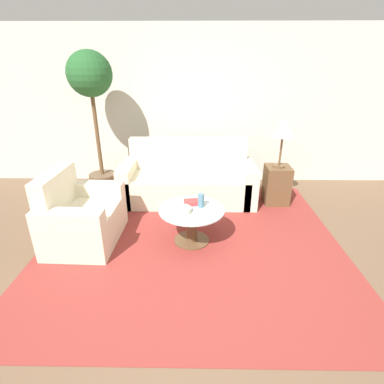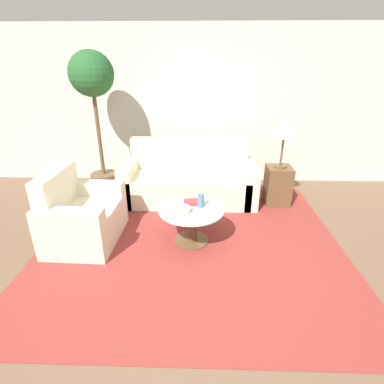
{
  "view_description": "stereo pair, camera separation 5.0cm",
  "coord_description": "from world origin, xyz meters",
  "px_view_note": "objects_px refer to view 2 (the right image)",
  "views": [
    {
      "loc": [
        0.15,
        -2.34,
        2.04
      ],
      "look_at": [
        0.1,
        1.05,
        0.55
      ],
      "focal_mm": 28.0,
      "sensor_mm": 36.0,
      "label": 1
    },
    {
      "loc": [
        0.2,
        -2.34,
        2.04
      ],
      "look_at": [
        0.1,
        1.05,
        0.55
      ],
      "focal_mm": 28.0,
      "sensor_mm": 36.0,
      "label": 2
    }
  ],
  "objects_px": {
    "armchair": "(80,218)",
    "coffee_table": "(191,221)",
    "potted_plant": "(94,96)",
    "book_stack": "(192,202)",
    "sofa_main": "(189,181)",
    "bowl": "(183,210)",
    "vase": "(201,200)",
    "table_lamp": "(285,130)"
  },
  "relations": [
    {
      "from": "armchair",
      "to": "coffee_table",
      "type": "bearing_deg",
      "value": -88.42
    },
    {
      "from": "armchair",
      "to": "potted_plant",
      "type": "relative_size",
      "value": 0.47
    },
    {
      "from": "coffee_table",
      "to": "book_stack",
      "type": "xyz_separation_m",
      "value": [
        -0.0,
        0.14,
        0.18
      ]
    },
    {
      "from": "sofa_main",
      "to": "bowl",
      "type": "relative_size",
      "value": 10.41
    },
    {
      "from": "book_stack",
      "to": "bowl",
      "type": "bearing_deg",
      "value": -121.59
    },
    {
      "from": "potted_plant",
      "to": "vase",
      "type": "relative_size",
      "value": 13.15
    },
    {
      "from": "book_stack",
      "to": "armchair",
      "type": "bearing_deg",
      "value": 177.06
    },
    {
      "from": "coffee_table",
      "to": "potted_plant",
      "type": "bearing_deg",
      "value": 135.67
    },
    {
      "from": "armchair",
      "to": "book_stack",
      "type": "relative_size",
      "value": 4.97
    },
    {
      "from": "table_lamp",
      "to": "vase",
      "type": "xyz_separation_m",
      "value": [
        -1.18,
        -1.06,
        -0.62
      ]
    },
    {
      "from": "vase",
      "to": "bowl",
      "type": "bearing_deg",
      "value": -145.77
    },
    {
      "from": "potted_plant",
      "to": "table_lamp",
      "type": "bearing_deg",
      "value": -6.96
    },
    {
      "from": "vase",
      "to": "bowl",
      "type": "distance_m",
      "value": 0.25
    },
    {
      "from": "armchair",
      "to": "vase",
      "type": "relative_size",
      "value": 6.12
    },
    {
      "from": "sofa_main",
      "to": "book_stack",
      "type": "xyz_separation_m",
      "value": [
        0.08,
        -1.12,
        0.17
      ]
    },
    {
      "from": "table_lamp",
      "to": "bowl",
      "type": "distance_m",
      "value": 1.95
    },
    {
      "from": "bowl",
      "to": "table_lamp",
      "type": "bearing_deg",
      "value": 41.03
    },
    {
      "from": "coffee_table",
      "to": "vase",
      "type": "xyz_separation_m",
      "value": [
        0.11,
        0.06,
        0.24
      ]
    },
    {
      "from": "armchair",
      "to": "book_stack",
      "type": "xyz_separation_m",
      "value": [
        1.35,
        0.13,
        0.17
      ]
    },
    {
      "from": "table_lamp",
      "to": "vase",
      "type": "bearing_deg",
      "value": -137.93
    },
    {
      "from": "coffee_table",
      "to": "bowl",
      "type": "height_order",
      "value": "bowl"
    },
    {
      "from": "table_lamp",
      "to": "sofa_main",
      "type": "bearing_deg",
      "value": 174.35
    },
    {
      "from": "sofa_main",
      "to": "bowl",
      "type": "bearing_deg",
      "value": -90.53
    },
    {
      "from": "vase",
      "to": "book_stack",
      "type": "relative_size",
      "value": 0.81
    },
    {
      "from": "armchair",
      "to": "bowl",
      "type": "relative_size",
      "value": 5.18
    },
    {
      "from": "armchair",
      "to": "potted_plant",
      "type": "distance_m",
      "value": 1.93
    },
    {
      "from": "table_lamp",
      "to": "potted_plant",
      "type": "relative_size",
      "value": 0.32
    },
    {
      "from": "potted_plant",
      "to": "book_stack",
      "type": "distance_m",
      "value": 2.28
    },
    {
      "from": "vase",
      "to": "bowl",
      "type": "height_order",
      "value": "vase"
    },
    {
      "from": "armchair",
      "to": "coffee_table",
      "type": "height_order",
      "value": "armchair"
    },
    {
      "from": "coffee_table",
      "to": "vase",
      "type": "bearing_deg",
      "value": 29.91
    },
    {
      "from": "coffee_table",
      "to": "bowl",
      "type": "bearing_deg",
      "value": -141.2
    },
    {
      "from": "sofa_main",
      "to": "book_stack",
      "type": "distance_m",
      "value": 1.14
    },
    {
      "from": "coffee_table",
      "to": "bowl",
      "type": "xyz_separation_m",
      "value": [
        -0.09,
        -0.07,
        0.18
      ]
    },
    {
      "from": "coffee_table",
      "to": "vase",
      "type": "relative_size",
      "value": 4.69
    },
    {
      "from": "sofa_main",
      "to": "table_lamp",
      "type": "bearing_deg",
      "value": -5.65
    },
    {
      "from": "armchair",
      "to": "bowl",
      "type": "xyz_separation_m",
      "value": [
        1.26,
        -0.08,
        0.18
      ]
    },
    {
      "from": "armchair",
      "to": "potted_plant",
      "type": "bearing_deg",
      "value": 7.59
    },
    {
      "from": "table_lamp",
      "to": "potted_plant",
      "type": "distance_m",
      "value": 2.84
    },
    {
      "from": "coffee_table",
      "to": "table_lamp",
      "type": "height_order",
      "value": "table_lamp"
    },
    {
      "from": "table_lamp",
      "to": "bowl",
      "type": "xyz_separation_m",
      "value": [
        -1.38,
        -1.2,
        -0.68
      ]
    },
    {
      "from": "table_lamp",
      "to": "book_stack",
      "type": "distance_m",
      "value": 1.76
    }
  ]
}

